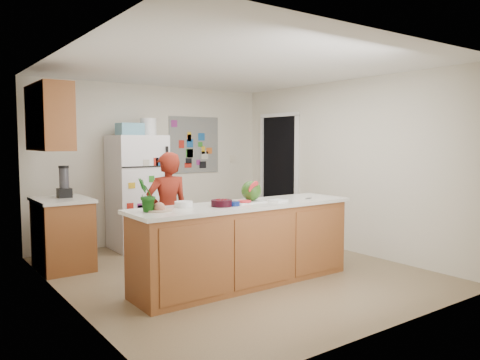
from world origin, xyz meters
TOP-DOWN VIEW (x-y plane):
  - floor at (0.00, 0.00)m, footprint 4.00×4.50m
  - wall_back at (0.00, 2.26)m, footprint 4.00×0.02m
  - wall_left at (-2.01, 0.00)m, footprint 0.02×4.50m
  - wall_right at (2.01, 0.00)m, footprint 0.02×4.50m
  - ceiling at (0.00, 0.00)m, footprint 4.00×4.50m
  - doorway at (1.99, 1.45)m, footprint 0.03×0.85m
  - peninsula_base at (-0.20, -0.50)m, footprint 2.60×0.62m
  - peninsula_top at (-0.20, -0.50)m, footprint 2.68×0.70m
  - side_counter_base at (-1.69, 1.35)m, footprint 0.60×0.80m
  - side_counter_top at (-1.69, 1.35)m, footprint 0.64×0.84m
  - upper_cabinets at (-1.82, 1.30)m, footprint 0.35×1.00m
  - refrigerator at (-0.45, 1.88)m, footprint 0.75×0.70m
  - fridge_top_bin at (-0.55, 1.88)m, footprint 0.35×0.28m
  - photo_collage at (0.75, 2.24)m, footprint 0.95×0.01m
  - person at (-0.68, 0.44)m, footprint 0.56×0.39m
  - blender_appliance at (-1.64, 1.40)m, footprint 0.12×0.12m
  - cutting_board at (-0.11, -0.45)m, footprint 0.37×0.28m
  - watermelon at (-0.05, -0.43)m, footprint 0.23×0.23m
  - watermelon_slice at (-0.20, -0.50)m, footprint 0.15×0.15m
  - cherry_bowl at (-0.54, -0.55)m, footprint 0.30×0.30m
  - white_bowl at (-0.90, -0.36)m, footprint 0.24×0.24m
  - cobalt_bowl at (-0.41, -0.59)m, footprint 0.17×0.17m
  - plate at (-1.23, -0.47)m, footprint 0.31×0.31m
  - paper_towel at (0.21, -0.59)m, footprint 0.21×0.19m
  - keys at (0.68, -0.61)m, footprint 0.09×0.06m
  - potted_plant at (-1.36, -0.45)m, footprint 0.23×0.20m

SIDE VIEW (x-z plane):
  - floor at x=0.00m, z-range -0.02..0.00m
  - side_counter_base at x=-1.69m, z-range 0.00..0.86m
  - peninsula_base at x=-0.20m, z-range 0.00..0.88m
  - person at x=-0.68m, z-range 0.00..1.48m
  - refrigerator at x=-0.45m, z-range 0.00..1.70m
  - side_counter_top at x=-1.69m, z-range 0.86..0.90m
  - peninsula_top at x=-0.20m, z-range 0.88..0.92m
  - cutting_board at x=-0.11m, z-range 0.92..0.93m
  - keys at x=0.68m, z-range 0.92..0.93m
  - plate at x=-1.23m, z-range 0.92..0.94m
  - paper_towel at x=0.21m, z-range 0.92..0.94m
  - watermelon_slice at x=-0.20m, z-range 0.93..0.95m
  - cobalt_bowl at x=-0.41m, z-range 0.92..0.97m
  - white_bowl at x=-0.90m, z-range 0.92..0.98m
  - cherry_bowl at x=-0.54m, z-range 0.92..0.99m
  - doorway at x=1.99m, z-range 0.00..2.04m
  - watermelon at x=-0.05m, z-range 0.93..1.16m
  - potted_plant at x=-1.36m, z-range 0.92..1.26m
  - blender_appliance at x=-1.64m, z-range 0.90..1.28m
  - wall_back at x=0.00m, z-range 0.00..2.50m
  - wall_left at x=-2.01m, z-range 0.00..2.50m
  - wall_right at x=2.01m, z-range 0.00..2.50m
  - photo_collage at x=0.75m, z-range 1.08..2.02m
  - fridge_top_bin at x=-0.55m, z-range 1.70..1.88m
  - upper_cabinets at x=-1.82m, z-range 1.50..2.30m
  - ceiling at x=0.00m, z-range 2.50..2.52m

